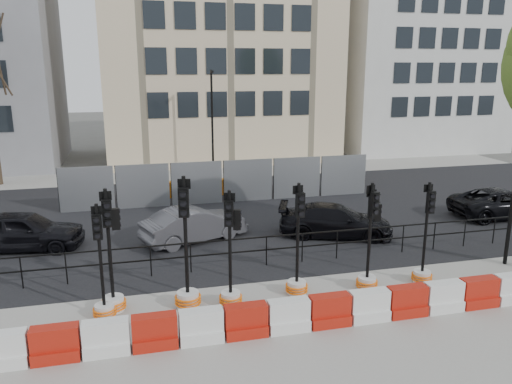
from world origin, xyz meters
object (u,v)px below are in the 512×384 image
object	(u,v)px
car_c	(335,220)
traffic_signal_d	(231,279)
traffic_signal_a	(103,295)
car_a	(23,231)
traffic_signal_h	(423,263)

from	to	relation	value
car_c	traffic_signal_d	bearing A→B (deg)	154.32
traffic_signal_a	car_c	size ratio (longest dim) A/B	0.66
car_a	car_c	bearing A→B (deg)	-86.79
traffic_signal_h	car_a	bearing A→B (deg)	153.98
traffic_signal_a	car_c	bearing A→B (deg)	31.61
car_c	car_a	bearing A→B (deg)	104.52
traffic_signal_a	traffic_signal_d	bearing A→B (deg)	0.81
car_c	traffic_signal_h	bearing A→B (deg)	-148.05
traffic_signal_a	car_a	size ratio (longest dim) A/B	0.71
traffic_signal_d	traffic_signal_h	size ratio (longest dim) A/B	1.04
traffic_signal_d	car_a	distance (m)	8.49
traffic_signal_h	car_a	xyz separation A→B (m)	(-11.89, 5.77, 0.06)
traffic_signal_d	car_a	size ratio (longest dim) A/B	0.75
traffic_signal_a	car_a	world-z (taller)	traffic_signal_a
traffic_signal_a	traffic_signal_h	world-z (taller)	traffic_signal_h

